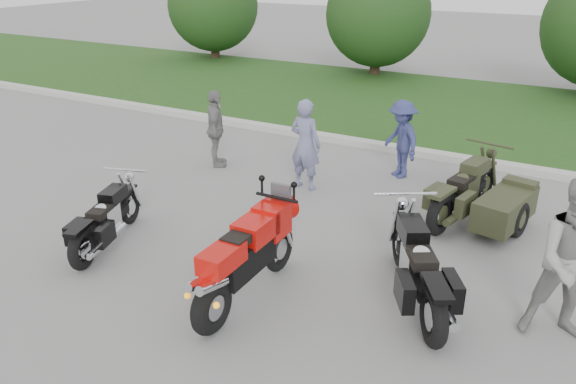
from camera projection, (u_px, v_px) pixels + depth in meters
The scene contains 13 objects.
ground at pixel (229, 267), 8.00m from camera, with size 80.00×80.00×0.00m, color gray.
curb at pixel (379, 146), 12.79m from camera, with size 60.00×0.30×0.15m, color #B9B7AE.
grass_strip at pixel (430, 106), 16.13m from camera, with size 60.00×8.00×0.14m, color #34581E.
tree_far_left at pixel (213, 6), 22.47m from camera, with size 3.60×3.60×4.00m.
tree_mid_left at pixel (378, 14), 19.33m from camera, with size 3.60×3.60×4.00m.
sportbike_red at pixel (246, 256), 7.00m from camera, with size 0.39×2.28×1.09m.
cruiser_left at pixel (105, 222), 8.41m from camera, with size 0.81×2.02×0.80m.
cruiser_right at pixel (419, 271), 6.97m from camera, with size 1.39×2.20×0.95m.
cruiser_sidecar at pixel (486, 202), 9.03m from camera, with size 1.46×2.39×0.93m.
person_stripe at pixel (305, 145), 10.38m from camera, with size 0.63×0.41×1.72m, color slate.
person_grey at pixel (576, 262), 6.19m from camera, with size 0.95×0.74×1.96m, color gray.
person_denim at pixel (401, 139), 10.96m from camera, with size 1.00×0.57×1.55m, color navy.
person_back at pixel (216, 129), 11.51m from camera, with size 0.94×0.39×1.60m, color gray.
Camera 1 is at (4.11, -5.66, 4.12)m, focal length 35.00 mm.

